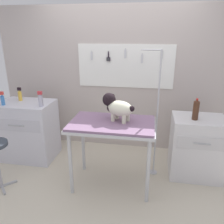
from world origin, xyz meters
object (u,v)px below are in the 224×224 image
(cabinet_right, at_px, (196,147))
(soda_bottle, at_px, (196,110))
(counter_left, at_px, (29,130))
(detangler_spray, at_px, (3,99))
(grooming_table, at_px, (112,129))
(dog, at_px, (117,107))
(grooming_arm, at_px, (156,121))

(cabinet_right, distance_m, soda_bottle, 0.56)
(counter_left, bearing_deg, detangler_spray, -145.39)
(grooming_table, xyz_separation_m, detangler_spray, (-1.64, 0.31, 0.20))
(grooming_table, xyz_separation_m, dog, (0.05, 0.07, 0.27))
(cabinet_right, height_order, soda_bottle, soda_bottle)
(grooming_table, height_order, detangler_spray, detangler_spray)
(grooming_arm, relative_size, soda_bottle, 6.15)
(soda_bottle, bearing_deg, grooming_table, -160.35)
(counter_left, bearing_deg, grooming_arm, -3.86)
(grooming_table, height_order, soda_bottle, soda_bottle)
(dog, bearing_deg, grooming_arm, 29.39)
(cabinet_right, bearing_deg, soda_bottle, -144.47)
(grooming_table, relative_size, soda_bottle, 3.73)
(dog, bearing_deg, counter_left, 164.49)
(grooming_arm, distance_m, cabinet_right, 0.68)
(counter_left, relative_size, detangler_spray, 4.58)
(grooming_arm, relative_size, cabinet_right, 2.03)
(cabinet_right, relative_size, soda_bottle, 3.02)
(grooming_table, bearing_deg, cabinet_right, 20.96)
(grooming_table, distance_m, grooming_arm, 0.63)
(grooming_table, bearing_deg, counter_left, 161.40)
(grooming_arm, distance_m, soda_bottle, 0.51)
(cabinet_right, bearing_deg, detangler_spray, -177.66)
(counter_left, distance_m, cabinet_right, 2.50)
(grooming_table, relative_size, detangler_spray, 5.24)
(detangler_spray, bearing_deg, grooming_arm, 0.90)
(grooming_table, relative_size, cabinet_right, 1.23)
(counter_left, xyz_separation_m, soda_bottle, (2.42, -0.11, 0.52))
(counter_left, relative_size, cabinet_right, 1.08)
(cabinet_right, bearing_deg, grooming_arm, -172.19)
(grooming_table, height_order, cabinet_right, grooming_table)
(cabinet_right, relative_size, detangler_spray, 4.25)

